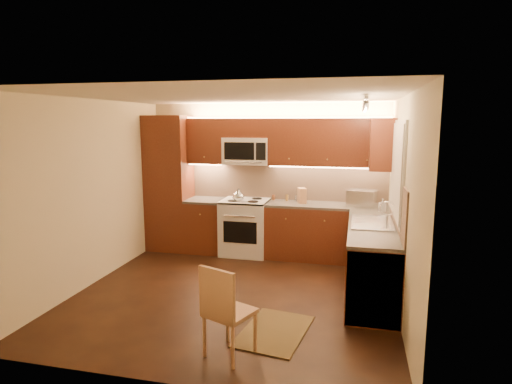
% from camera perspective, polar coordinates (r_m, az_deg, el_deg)
% --- Properties ---
extents(floor, '(4.00, 4.00, 0.01)m').
position_cam_1_polar(floor, '(5.72, -2.79, -13.29)').
color(floor, black).
rests_on(floor, ground).
extents(ceiling, '(4.00, 4.00, 0.01)m').
position_cam_1_polar(ceiling, '(5.29, -3.01, 12.58)').
color(ceiling, beige).
rests_on(ceiling, ground).
extents(wall_back, '(4.00, 0.01, 2.50)m').
position_cam_1_polar(wall_back, '(7.28, 1.45, 1.85)').
color(wall_back, beige).
rests_on(wall_back, ground).
extents(wall_front, '(4.00, 0.01, 2.50)m').
position_cam_1_polar(wall_front, '(3.53, -11.94, -6.47)').
color(wall_front, beige).
rests_on(wall_front, ground).
extents(wall_left, '(0.01, 4.00, 2.50)m').
position_cam_1_polar(wall_left, '(6.21, -20.92, -0.07)').
color(wall_left, beige).
rests_on(wall_left, ground).
extents(wall_right, '(0.01, 4.00, 2.50)m').
position_cam_1_polar(wall_right, '(5.19, 18.86, -1.72)').
color(wall_right, beige).
rests_on(wall_right, ground).
extents(pantry, '(0.70, 0.60, 2.30)m').
position_cam_1_polar(pantry, '(7.53, -11.43, 1.14)').
color(pantry, '#47180F').
rests_on(pantry, floor).
extents(base_cab_back_left, '(0.62, 0.60, 0.86)m').
position_cam_1_polar(base_cab_back_left, '(7.42, -6.59, -4.52)').
color(base_cab_back_left, '#47180F').
rests_on(base_cab_back_left, floor).
extents(counter_back_left, '(0.62, 0.60, 0.04)m').
position_cam_1_polar(counter_back_left, '(7.32, -6.65, -1.10)').
color(counter_back_left, '#363331').
rests_on(counter_back_left, base_cab_back_left).
extents(base_cab_back_right, '(1.92, 0.60, 0.86)m').
position_cam_1_polar(base_cab_back_right, '(7.01, 9.30, -5.40)').
color(base_cab_back_right, '#47180F').
rests_on(base_cab_back_right, floor).
extents(counter_back_right, '(1.92, 0.60, 0.04)m').
position_cam_1_polar(counter_back_right, '(6.91, 9.40, -1.79)').
color(counter_back_right, '#363331').
rests_on(counter_back_right, base_cab_back_right).
extents(base_cab_right, '(0.60, 2.00, 0.86)m').
position_cam_1_polar(base_cab_right, '(5.76, 15.03, -8.90)').
color(base_cab_right, '#47180F').
rests_on(base_cab_right, floor).
extents(counter_right, '(0.60, 2.00, 0.04)m').
position_cam_1_polar(counter_right, '(5.63, 15.23, -4.54)').
color(counter_right, '#363331').
rests_on(counter_right, base_cab_right).
extents(dishwasher, '(0.58, 0.60, 0.84)m').
position_cam_1_polar(dishwasher, '(5.10, 15.27, -11.33)').
color(dishwasher, silver).
rests_on(dishwasher, floor).
extents(backsplash_back, '(3.30, 0.02, 0.60)m').
position_cam_1_polar(backsplash_back, '(7.22, 4.15, 1.36)').
color(backsplash_back, tan).
rests_on(backsplash_back, wall_back).
extents(backsplash_right, '(0.02, 2.00, 0.60)m').
position_cam_1_polar(backsplash_right, '(5.59, 18.34, -1.45)').
color(backsplash_right, tan).
rests_on(backsplash_right, wall_right).
extents(upper_cab_back_left, '(0.62, 0.35, 0.75)m').
position_cam_1_polar(upper_cab_back_left, '(7.33, -6.47, 6.75)').
color(upper_cab_back_left, '#47180F').
rests_on(upper_cab_back_left, wall_back).
extents(upper_cab_back_right, '(1.92, 0.35, 0.75)m').
position_cam_1_polar(upper_cab_back_right, '(6.92, 9.69, 6.52)').
color(upper_cab_back_right, '#47180F').
rests_on(upper_cab_back_right, wall_back).
extents(upper_cab_bridge, '(0.76, 0.35, 0.31)m').
position_cam_1_polar(upper_cab_bridge, '(7.12, -1.21, 8.50)').
color(upper_cab_bridge, '#47180F').
rests_on(upper_cab_bridge, wall_back).
extents(upper_cab_right_corner, '(0.35, 0.50, 0.75)m').
position_cam_1_polar(upper_cab_right_corner, '(6.49, 16.42, 6.10)').
color(upper_cab_right_corner, '#47180F').
rests_on(upper_cab_right_corner, wall_right).
extents(stove, '(0.76, 0.65, 0.92)m').
position_cam_1_polar(stove, '(7.19, -1.46, -4.67)').
color(stove, silver).
rests_on(stove, floor).
extents(microwave, '(0.76, 0.38, 0.44)m').
position_cam_1_polar(microwave, '(7.12, -1.22, 5.48)').
color(microwave, silver).
rests_on(microwave, wall_back).
extents(window_frame, '(0.03, 1.44, 1.24)m').
position_cam_1_polar(window_frame, '(5.68, 18.37, 2.80)').
color(window_frame, silver).
rests_on(window_frame, wall_right).
extents(window_blinds, '(0.02, 1.36, 1.16)m').
position_cam_1_polar(window_blinds, '(5.68, 18.16, 2.81)').
color(window_blinds, silver).
rests_on(window_blinds, wall_right).
extents(sink, '(0.52, 0.86, 0.15)m').
position_cam_1_polar(sink, '(5.76, 15.22, -3.27)').
color(sink, silver).
rests_on(sink, counter_right).
extents(faucet, '(0.20, 0.04, 0.30)m').
position_cam_1_polar(faucet, '(5.75, 17.04, -2.60)').
color(faucet, silver).
rests_on(faucet, counter_right).
extents(track_light_bar, '(0.04, 1.20, 0.03)m').
position_cam_1_polar(track_light_bar, '(5.48, 14.35, 11.78)').
color(track_light_bar, silver).
rests_on(track_light_bar, ceiling).
extents(kettle, '(0.19, 0.19, 0.21)m').
position_cam_1_polar(kettle, '(6.95, -2.34, -0.38)').
color(kettle, silver).
rests_on(kettle, stove).
extents(toaster_oven, '(0.48, 0.40, 0.25)m').
position_cam_1_polar(toaster_oven, '(6.89, 13.89, -0.76)').
color(toaster_oven, silver).
rests_on(toaster_oven, counter_back_right).
extents(knife_block, '(0.17, 0.21, 0.25)m').
position_cam_1_polar(knife_block, '(6.94, 6.12, -0.48)').
color(knife_block, '#9F6B48').
rests_on(knife_block, counter_back_right).
extents(spice_jar_a, '(0.05, 0.05, 0.08)m').
position_cam_1_polar(spice_jar_a, '(7.13, 4.24, -0.84)').
color(spice_jar_a, silver).
rests_on(spice_jar_a, counter_back_right).
extents(spice_jar_b, '(0.06, 0.06, 0.09)m').
position_cam_1_polar(spice_jar_b, '(7.19, 2.33, -0.72)').
color(spice_jar_b, brown).
rests_on(spice_jar_b, counter_back_right).
extents(spice_jar_c, '(0.04, 0.04, 0.10)m').
position_cam_1_polar(spice_jar_c, '(7.11, 5.33, -0.82)').
color(spice_jar_c, silver).
rests_on(spice_jar_c, counter_back_right).
extents(spice_jar_d, '(0.05, 0.05, 0.11)m').
position_cam_1_polar(spice_jar_d, '(7.12, 4.14, -0.77)').
color(spice_jar_d, '#A67532').
rests_on(spice_jar_d, counter_back_right).
extents(soap_bottle, '(0.11, 0.11, 0.19)m').
position_cam_1_polar(soap_bottle, '(6.54, 16.45, -1.67)').
color(soap_bottle, silver).
rests_on(soap_bottle, counter_right).
extents(rug, '(0.77, 1.04, 0.01)m').
position_cam_1_polar(rug, '(4.78, 2.46, -17.99)').
color(rug, black).
rests_on(rug, floor).
extents(dining_chair, '(0.52, 0.52, 0.90)m').
position_cam_1_polar(dining_chair, '(4.18, -3.50, -15.37)').
color(dining_chair, '#9F6B48').
rests_on(dining_chair, floor).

